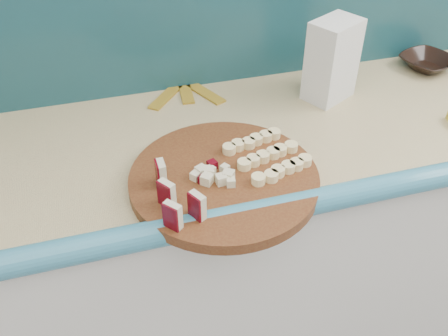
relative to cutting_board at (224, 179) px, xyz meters
The scene contains 9 objects.
kitchen_counter 0.50m from the cutting_board, 85.39° to the left, with size 2.20×0.63×0.91m.
backsplash 0.53m from the cutting_board, 88.19° to the left, with size 2.20×0.02×0.50m, color teal.
cutting_board is the anchor object (origin of this frame).
apple_wedges 0.16m from the cutting_board, 150.38° to the right, with size 0.08×0.18×0.06m.
apple_chunks 0.04m from the cutting_board, 165.69° to the right, with size 0.07×0.07×0.02m.
banana_slices 0.12m from the cutting_board, 14.83° to the left, with size 0.19×0.19×0.02m.
brown_bowl 0.86m from the cutting_board, 25.23° to the left, with size 0.16×0.16×0.04m, color black.
flour_bag 0.51m from the cutting_board, 36.50° to the left, with size 0.13×0.10×0.23m, color silver.
banana_peel 0.43m from the cutting_board, 89.50° to the left, with size 0.22×0.19×0.01m.
Camera 1 is at (-0.16, 0.47, 1.66)m, focal length 40.00 mm.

